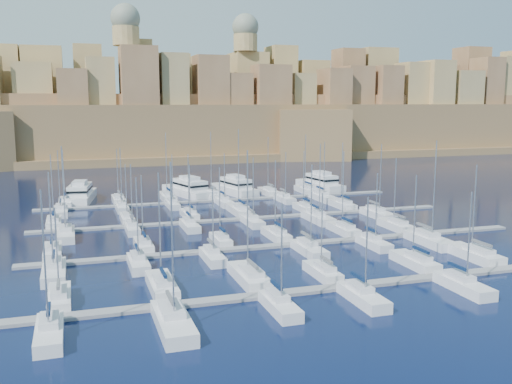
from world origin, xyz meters
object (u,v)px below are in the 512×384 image
object	(u,v)px
sailboat_2	(249,276)
motor_yacht_c	(235,187)
sailboat_4	(415,261)
motor_yacht_d	(321,183)
motor_yacht_a	(80,194)
sailboat_0	(59,298)
motor_yacht_b	(189,189)

from	to	relation	value
sailboat_2	motor_yacht_c	world-z (taller)	sailboat_2
sailboat_4	motor_yacht_d	xyz separation A→B (m)	(16.88, 70.12, 0.99)
motor_yacht_a	sailboat_4	bearing A→B (deg)	-57.70
sailboat_4	sailboat_2	bearing A→B (deg)	178.65
sailboat_4	motor_yacht_c	world-z (taller)	sailboat_4
motor_yacht_a	motor_yacht_c	bearing A→B (deg)	-0.55
sailboat_0	motor_yacht_d	bearing A→B (deg)	47.39
sailboat_4	motor_yacht_d	distance (m)	72.13
motor_yacht_a	motor_yacht_d	world-z (taller)	same
motor_yacht_d	motor_yacht_a	bearing A→B (deg)	179.76
motor_yacht_d	motor_yacht_c	bearing A→B (deg)	-179.77
motor_yacht_b	sailboat_2	bearing A→B (deg)	-94.82
sailboat_0	motor_yacht_c	size ratio (longest dim) A/B	0.66
motor_yacht_a	sailboat_0	bearing A→B (deg)	-92.82
sailboat_4	motor_yacht_c	distance (m)	70.37
motor_yacht_b	sailboat_4	bearing A→B (deg)	-75.26
sailboat_4	motor_yacht_b	world-z (taller)	sailboat_4
sailboat_4	motor_yacht_d	world-z (taller)	sailboat_4
motor_yacht_b	motor_yacht_d	size ratio (longest dim) A/B	1.10
sailboat_0	sailboat_4	xyz separation A→B (m)	(47.97, 0.39, 0.02)
sailboat_0	motor_yacht_a	bearing A→B (deg)	87.18
motor_yacht_d	sailboat_4	bearing A→B (deg)	-103.53
motor_yacht_b	motor_yacht_c	xyz separation A→B (m)	(11.68, -0.81, 0.00)
sailboat_2	sailboat_4	world-z (taller)	sailboat_2
sailboat_2	motor_yacht_b	bearing A→B (deg)	85.18
sailboat_4	motor_yacht_b	xyz separation A→B (m)	(-18.64, 70.84, 0.99)
motor_yacht_c	motor_yacht_b	bearing A→B (deg)	176.01
sailboat_4	motor_yacht_a	distance (m)	83.27
sailboat_0	motor_yacht_a	xyz separation A→B (m)	(3.48, 70.77, 1.01)
sailboat_2	motor_yacht_b	size ratio (longest dim) A/B	0.91
sailboat_0	sailboat_4	distance (m)	47.98
sailboat_2	motor_yacht_d	distance (m)	80.95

